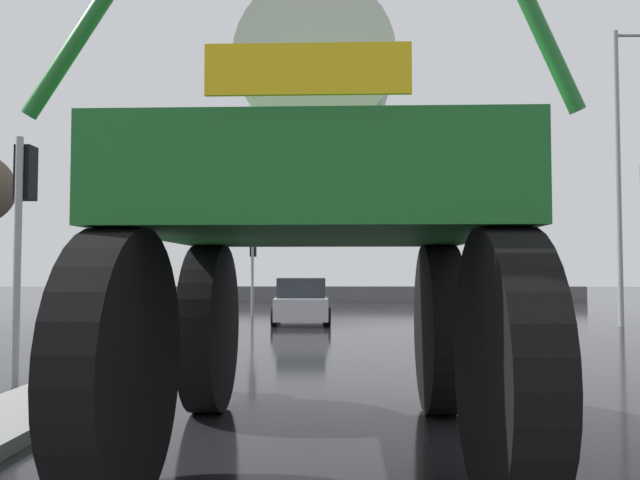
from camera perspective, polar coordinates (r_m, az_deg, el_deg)
ground_plane at (r=17.24m, az=2.98°, el=-8.48°), size 120.00×120.00×0.00m
oversize_sprayer at (r=6.53m, az=-0.12°, el=1.16°), size 4.09×5.44×4.85m
sedan_ahead at (r=22.34m, az=-1.62°, el=-5.34°), size 1.99×4.15×1.52m
traffic_signal_near_left at (r=11.12m, az=-24.14°, el=2.78°), size 0.24×0.54×3.76m
traffic_signal_far_left at (r=26.53m, az=-5.79°, el=-1.33°), size 0.24×0.55×3.27m
traffic_signal_far_right at (r=26.74m, az=-8.85°, el=-0.06°), size 0.24×0.55×4.06m
streetlight_far_left at (r=24.68m, az=-13.95°, el=2.69°), size 2.26×0.24×7.09m
streetlight_far_right at (r=23.36m, az=24.48°, el=6.04°), size 1.80×0.24×9.48m
roadside_barrier at (r=37.58m, az=1.85°, el=-4.70°), size 27.55×0.24×0.90m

